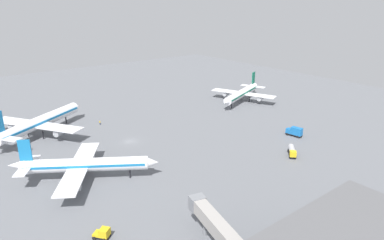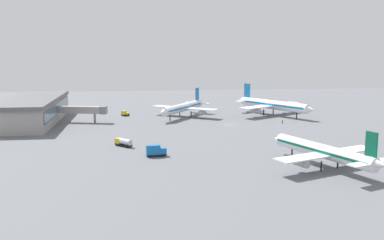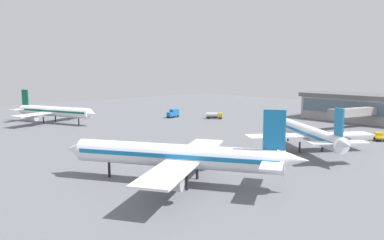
# 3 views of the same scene
# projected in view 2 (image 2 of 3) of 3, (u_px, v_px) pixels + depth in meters

# --- Properties ---
(ground) EXTENTS (288.00, 288.00, 0.00)m
(ground) POSITION_uv_depth(u_px,v_px,m) (230.00, 125.00, 174.39)
(ground) COLOR slate
(terminal_building) EXTENTS (58.20, 19.55, 10.13)m
(terminal_building) POSITION_uv_depth(u_px,v_px,m) (34.00, 110.00, 179.05)
(terminal_building) COLOR #9E9993
(terminal_building) RESTS_ON ground
(airplane_at_gate) EXTENTS (36.78, 30.37, 11.72)m
(airplane_at_gate) POSITION_uv_depth(u_px,v_px,m) (324.00, 151.00, 111.85)
(airplane_at_gate) COLOR white
(airplane_at_gate) RESTS_ON ground
(airplane_taxiing) EXTENTS (38.88, 32.67, 13.33)m
(airplane_taxiing) POSITION_uv_depth(u_px,v_px,m) (273.00, 105.00, 198.02)
(airplane_taxiing) COLOR white
(airplane_taxiing) RESTS_ON ground
(airplane_distant) EXTENTS (33.89, 28.54, 11.76)m
(airplane_distant) POSITION_uv_depth(u_px,v_px,m) (183.00, 107.00, 193.45)
(airplane_distant) COLOR white
(airplane_distant) RESTS_ON ground
(baggage_tug) EXTENTS (3.59, 3.75, 2.30)m
(baggage_tug) POSITION_uv_depth(u_px,v_px,m) (125.00, 113.00, 197.26)
(baggage_tug) COLOR black
(baggage_tug) RESTS_ON ground
(fuel_truck) EXTENTS (5.92, 5.67, 2.50)m
(fuel_truck) POSITION_uv_depth(u_px,v_px,m) (124.00, 142.00, 136.40)
(fuel_truck) COLOR black
(fuel_truck) RESTS_ON ground
(catering_truck) EXTENTS (2.92, 5.83, 3.30)m
(catering_truck) POSITION_uv_depth(u_px,v_px,m) (155.00, 151.00, 123.85)
(catering_truck) COLOR black
(catering_truck) RESTS_ON ground
(ground_crew_worker) EXTENTS (0.49, 0.55, 1.67)m
(ground_crew_worker) POSITION_uv_depth(u_px,v_px,m) (282.00, 121.00, 177.89)
(ground_crew_worker) COLOR #1E2338
(ground_crew_worker) RESTS_ON ground
(jet_bridge) EXTENTS (7.59, 20.70, 6.74)m
(jet_bridge) POSITION_uv_depth(u_px,v_px,m) (83.00, 110.00, 179.40)
(jet_bridge) COLOR #9E9993
(jet_bridge) RESTS_ON ground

